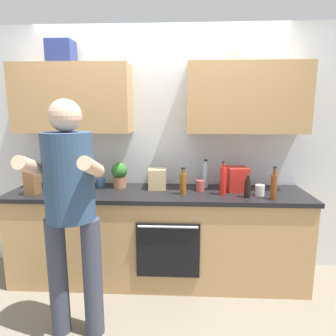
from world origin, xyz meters
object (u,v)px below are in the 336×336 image
(cup_coffee, at_px, (260,190))
(cup_tea, at_px, (101,183))
(bottle_hotsauce, at_px, (223,181))
(cup_ceramic, at_px, (200,186))
(bottle_vinegar, at_px, (274,186))
(bottle_water, at_px, (205,175))
(bottle_syrup, at_px, (183,183))
(grocery_bag_crisps, at_px, (237,179))
(grocery_bag_rice, at_px, (82,183))
(knife_block, at_px, (32,182))
(potted_herb, at_px, (119,174))
(bottle_wine, at_px, (58,178))
(bottle_soy, at_px, (247,188))
(grocery_bag_bread, at_px, (157,179))
(person_standing, at_px, (70,202))

(cup_coffee, bearing_deg, cup_tea, 171.23)
(bottle_hotsauce, relative_size, cup_ceramic, 3.00)
(bottle_vinegar, relative_size, bottle_water, 1.02)
(bottle_syrup, bearing_deg, cup_ceramic, 38.36)
(cup_coffee, height_order, grocery_bag_crisps, grocery_bag_crisps)
(bottle_vinegar, xyz_separation_m, grocery_bag_rice, (-1.74, 0.15, -0.04))
(bottle_vinegar, distance_m, bottle_water, 0.68)
(bottle_water, xyz_separation_m, grocery_bag_rice, (-1.18, -0.23, -0.04))
(cup_tea, bearing_deg, knife_block, -152.73)
(bottle_syrup, bearing_deg, potted_herb, 160.10)
(bottle_wine, bearing_deg, bottle_vinegar, -5.82)
(bottle_soy, relative_size, grocery_bag_rice, 1.20)
(cup_tea, distance_m, cup_ceramic, 1.00)
(knife_block, distance_m, grocery_bag_bread, 1.16)
(cup_tea, distance_m, knife_block, 0.63)
(bottle_water, bearing_deg, bottle_soy, -43.18)
(grocery_bag_bread, bearing_deg, bottle_hotsauce, -16.19)
(grocery_bag_crisps, bearing_deg, cup_tea, 177.30)
(grocery_bag_rice, bearing_deg, bottle_wine, 167.38)
(bottle_wine, relative_size, grocery_bag_crisps, 1.28)
(bottle_syrup, xyz_separation_m, grocery_bag_crisps, (0.52, 0.17, 0.01))
(bottle_vinegar, relative_size, bottle_hotsauce, 0.93)
(bottle_vinegar, bearing_deg, cup_ceramic, 158.32)
(bottle_soy, bearing_deg, cup_coffee, 27.61)
(knife_block, relative_size, grocery_bag_bread, 1.44)
(grocery_bag_crisps, bearing_deg, bottle_wine, -177.23)
(bottle_water, relative_size, grocery_bag_bread, 1.41)
(bottle_soy, xyz_separation_m, cup_ceramic, (-0.41, 0.20, -0.03))
(bottle_hotsauce, height_order, potted_herb, bottle_hotsauce)
(grocery_bag_bread, bearing_deg, grocery_bag_rice, -167.30)
(knife_block, xyz_separation_m, grocery_bag_bread, (1.14, 0.24, -0.02))
(bottle_hotsauce, distance_m, bottle_syrup, 0.37)
(bottle_hotsauce, distance_m, knife_block, 1.76)
(cup_ceramic, bearing_deg, grocery_bag_bread, 172.12)
(cup_coffee, bearing_deg, bottle_soy, -152.39)
(cup_tea, bearing_deg, bottle_wine, -158.45)
(bottle_vinegar, xyz_separation_m, cup_coffee, (-0.09, 0.11, -0.07))
(person_standing, relative_size, grocery_bag_rice, 10.20)
(bottle_hotsauce, height_order, bottle_syrup, bottle_hotsauce)
(bottle_soy, xyz_separation_m, bottle_wine, (-1.78, 0.16, 0.04))
(cup_ceramic, bearing_deg, bottle_hotsauce, -31.30)
(cup_ceramic, xyz_separation_m, grocery_bag_rice, (-1.12, -0.10, 0.03))
(grocery_bag_crisps, bearing_deg, knife_block, -173.29)
(cup_coffee, distance_m, grocery_bag_crisps, 0.26)
(bottle_vinegar, xyz_separation_m, grocery_bag_crisps, (-0.27, 0.29, -0.01))
(cup_ceramic, distance_m, potted_herb, 0.81)
(bottle_water, relative_size, cup_coffee, 2.91)
(bottle_soy, xyz_separation_m, cup_coffee, (0.13, 0.07, -0.04))
(bottle_wine, xyz_separation_m, cup_coffee, (1.90, -0.09, -0.07))
(cup_ceramic, relative_size, grocery_bag_bread, 0.52)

